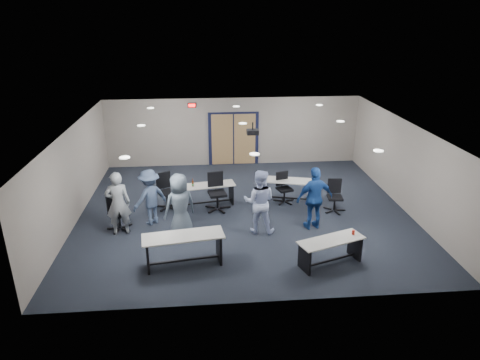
{
  "coord_description": "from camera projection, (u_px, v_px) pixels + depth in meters",
  "views": [
    {
      "loc": [
        -1.16,
        -11.98,
        5.75
      ],
      "look_at": [
        -0.15,
        -0.3,
        1.16
      ],
      "focal_mm": 32.0,
      "sensor_mm": 36.0,
      "label": 1
    }
  ],
  "objects": [
    {
      "name": "table_front_left",
      "position": [
        184.0,
        245.0,
        10.31
      ],
      "size": [
        2.02,
        0.92,
        0.79
      ],
      "rotation": [
        0.0,
        0.0,
        0.14
      ],
      "color": "#AAA8A0",
      "rests_on": "floor"
    },
    {
      "name": "ceiling_projector",
      "position": [
        253.0,
        132.0,
        12.92
      ],
      "size": [
        0.35,
        0.32,
        0.37
      ],
      "color": "black",
      "rests_on": "ceiling"
    },
    {
      "name": "table_back_right",
      "position": [
        288.0,
        187.0,
        13.88
      ],
      "size": [
        1.88,
        1.02,
        0.72
      ],
      "rotation": [
        0.0,
        0.0,
        -0.25
      ],
      "color": "#AAA8A0",
      "rests_on": "floor"
    },
    {
      "name": "person_lightblue",
      "position": [
        259.0,
        202.0,
        11.76
      ],
      "size": [
        1.02,
        0.87,
        1.83
      ],
      "primitive_type": "imported",
      "rotation": [
        0.0,
        0.0,
        2.92
      ],
      "color": "#BFCFFD",
      "rests_on": "floor"
    },
    {
      "name": "chair_back_c",
      "position": [
        285.0,
        188.0,
        13.76
      ],
      "size": [
        0.78,
        0.78,
        1.0
      ],
      "primitive_type": null,
      "rotation": [
        0.0,
        0.0,
        0.29
      ],
      "color": "black",
      "rests_on": "floor"
    },
    {
      "name": "back_wall",
      "position": [
        233.0,
        132.0,
        16.99
      ],
      "size": [
        10.0,
        0.04,
        2.7
      ],
      "primitive_type": "cube",
      "color": "gray",
      "rests_on": "floor"
    },
    {
      "name": "person_navy",
      "position": [
        315.0,
        198.0,
        11.97
      ],
      "size": [
        1.14,
        0.65,
        1.83
      ],
      "primitive_type": "imported",
      "rotation": [
        0.0,
        0.0,
        3.34
      ],
      "color": "navy",
      "rests_on": "floor"
    },
    {
      "name": "chair_back_d",
      "position": [
        335.0,
        196.0,
        13.13
      ],
      "size": [
        0.69,
        0.69,
        1.01
      ],
      "primitive_type": null,
      "rotation": [
        0.0,
        0.0,
        -0.1
      ],
      "color": "black",
      "rests_on": "floor"
    },
    {
      "name": "person_back",
      "position": [
        150.0,
        197.0,
        12.26
      ],
      "size": [
        1.22,
        1.15,
        1.66
      ],
      "primitive_type": "imported",
      "rotation": [
        0.0,
        0.0,
        3.81
      ],
      "color": "#3F5171",
      "rests_on": "floor"
    },
    {
      "name": "exit_sign",
      "position": [
        192.0,
        105.0,
        16.41
      ],
      "size": [
        0.32,
        0.07,
        0.18
      ],
      "color": "black",
      "rests_on": "back_wall"
    },
    {
      "name": "person_gray",
      "position": [
        118.0,
        203.0,
        11.64
      ],
      "size": [
        0.72,
        0.53,
        1.83
      ],
      "primitive_type": "imported",
      "rotation": [
        0.0,
        0.0,
        3.28
      ],
      "color": "gray",
      "rests_on": "floor"
    },
    {
      "name": "chair_back_a",
      "position": [
        167.0,
        191.0,
        13.35
      ],
      "size": [
        0.94,
        0.94,
        1.12
      ],
      "primitive_type": null,
      "rotation": [
        0.0,
        0.0,
        0.44
      ],
      "color": "black",
      "rests_on": "floor"
    },
    {
      "name": "table_front_right",
      "position": [
        331.0,
        247.0,
        10.35
      ],
      "size": [
        1.75,
        1.08,
        0.79
      ],
      "rotation": [
        0.0,
        0.0,
        0.34
      ],
      "color": "#AAA8A0",
      "rests_on": "floor"
    },
    {
      "name": "chair_back_b",
      "position": [
        217.0,
        192.0,
        13.21
      ],
      "size": [
        0.86,
        0.86,
        1.18
      ],
      "primitive_type": null,
      "rotation": [
        0.0,
        0.0,
        0.19
      ],
      "color": "black",
      "rests_on": "floor"
    },
    {
      "name": "double_door",
      "position": [
        234.0,
        139.0,
        17.07
      ],
      "size": [
        2.0,
        0.07,
        2.2
      ],
      "color": "black",
      "rests_on": "back_wall"
    },
    {
      "name": "ceiling_can_lights",
      "position": [
        244.0,
        125.0,
        12.57
      ],
      "size": [
        6.24,
        5.74,
        0.02
      ],
      "primitive_type": null,
      "color": "white",
      "rests_on": "ceiling"
    },
    {
      "name": "table_back_left",
      "position": [
        208.0,
        191.0,
        13.58
      ],
      "size": [
        1.78,
        0.86,
        0.95
      ],
      "rotation": [
        0.0,
        0.0,
        0.17
      ],
      "color": "#AAA8A0",
      "rests_on": "floor"
    },
    {
      "name": "front_wall",
      "position": [
        265.0,
        247.0,
        8.64
      ],
      "size": [
        10.0,
        0.04,
        2.7
      ],
      "primitive_type": "cube",
      "color": "gray",
      "rests_on": "floor"
    },
    {
      "name": "floor",
      "position": [
        244.0,
        211.0,
        13.31
      ],
      "size": [
        10.0,
        10.0,
        0.0
      ],
      "primitive_type": "plane",
      "color": "black",
      "rests_on": "ground"
    },
    {
      "name": "ceiling",
      "position": [
        244.0,
        127.0,
        12.32
      ],
      "size": [
        10.0,
        9.0,
        0.04
      ],
      "primitive_type": "cube",
      "color": "silver",
      "rests_on": "back_wall"
    },
    {
      "name": "right_wall",
      "position": [
        405.0,
        166.0,
        13.22
      ],
      "size": [
        0.04,
        9.0,
        2.7
      ],
      "primitive_type": "cube",
      "color": "gray",
      "rests_on": "floor"
    },
    {
      "name": "person_plaid",
      "position": [
        180.0,
        206.0,
        11.47
      ],
      "size": [
        1.06,
        0.92,
        1.83
      ],
      "primitive_type": "imported",
      "rotation": [
        0.0,
        0.0,
        3.61
      ],
      "color": "#4C5A68",
      "rests_on": "floor"
    },
    {
      "name": "left_wall",
      "position": [
        73.0,
        176.0,
        12.41
      ],
      "size": [
        0.04,
        9.0,
        2.7
      ],
      "primitive_type": "cube",
      "color": "gray",
      "rests_on": "floor"
    },
    {
      "name": "chair_loose_left",
      "position": [
        119.0,
        213.0,
        12.0
      ],
      "size": [
        0.92,
        0.92,
        1.05
      ],
      "primitive_type": null,
      "rotation": [
        0.0,
        0.0,
        0.66
      ],
      "color": "black",
      "rests_on": "floor"
    }
  ]
}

